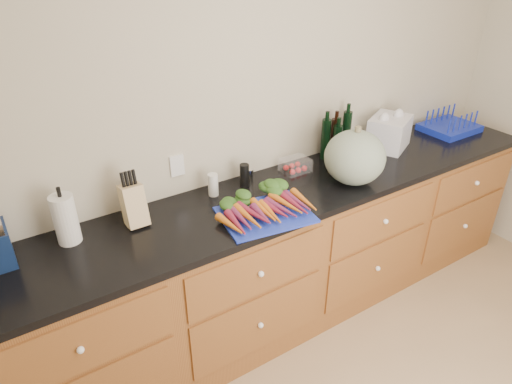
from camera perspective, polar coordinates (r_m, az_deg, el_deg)
wall_back at (r=2.76m, az=1.12°, el=9.90°), size 4.10×0.05×2.60m
cabinets at (r=2.93m, az=4.57°, el=-7.84°), size 3.60×0.64×0.90m
countertop at (r=2.68m, az=4.91°, el=0.21°), size 3.64×0.62×0.04m
cutting_board at (r=2.39m, az=1.16°, el=-2.85°), size 0.51×0.42×0.01m
carrots at (r=2.40m, az=0.68°, el=-1.81°), size 0.48×0.33×0.06m
squash at (r=2.71m, az=12.24°, el=4.25°), size 0.36×0.36×0.32m
paper_towel at (r=2.32m, az=-22.71°, el=-3.16°), size 0.11×0.11×0.25m
knife_block at (r=2.36m, az=-15.04°, el=-1.59°), size 0.11×0.11×0.21m
grinder_salt at (r=2.56m, az=-5.38°, el=0.90°), size 0.06×0.06×0.13m
grinder_pepper at (r=2.65m, az=-1.45°, el=2.11°), size 0.05×0.05×0.14m
canister_chrome at (r=2.67m, az=-0.78°, el=1.93°), size 0.04×0.04×0.10m
tomato_box at (r=2.84m, az=4.93°, el=3.34°), size 0.17×0.14×0.08m
bottles at (r=3.04m, az=9.97°, el=6.73°), size 0.24×0.12×0.28m
grocery_bag at (r=3.27m, az=16.30°, el=7.15°), size 0.37×0.34×0.22m
dish_rack at (r=3.74m, az=23.05°, el=7.61°), size 0.39×0.31×0.16m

